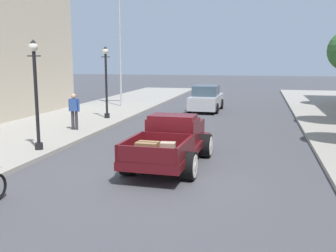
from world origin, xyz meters
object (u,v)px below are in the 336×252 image
at_px(street_lamp_near, 36,87).
at_px(flagpole, 123,21).
at_px(street_lamp_far, 106,77).
at_px(car_background_silver, 206,99).
at_px(pedestrian_sidewalk_left, 74,109).
at_px(hotrod_truck_maroon, 172,140).

height_order(street_lamp_near, flagpole, flagpole).
relative_size(street_lamp_far, flagpole, 0.42).
bearing_deg(car_background_silver, flagpole, 179.47).
bearing_deg(flagpole, street_lamp_near, -83.87).
bearing_deg(pedestrian_sidewalk_left, street_lamp_near, -81.86).
height_order(hotrod_truck_maroon, street_lamp_far, street_lamp_far).
distance_m(car_background_silver, flagpole, 7.52).
bearing_deg(car_background_silver, street_lamp_far, -131.46).
relative_size(car_background_silver, flagpole, 0.47).
xyz_separation_m(pedestrian_sidewalk_left, street_lamp_far, (0.06, 3.75, 1.30)).
xyz_separation_m(hotrod_truck_maroon, street_lamp_far, (-5.43, 7.93, 1.63)).
bearing_deg(pedestrian_sidewalk_left, flagpole, 95.25).
height_order(street_lamp_far, flagpole, flagpole).
xyz_separation_m(car_background_silver, street_lamp_near, (-4.21, -13.05, 1.62)).
bearing_deg(street_lamp_far, flagpole, 99.48).
relative_size(pedestrian_sidewalk_left, flagpole, 0.18).
bearing_deg(street_lamp_far, hotrod_truck_maroon, -55.59).
distance_m(pedestrian_sidewalk_left, flagpole, 10.30).
distance_m(hotrod_truck_maroon, flagpole, 15.57).
bearing_deg(car_background_silver, pedestrian_sidewalk_left, -117.73).
relative_size(street_lamp_near, flagpole, 0.42).
xyz_separation_m(street_lamp_far, flagpole, (-0.90, 5.39, 3.39)).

